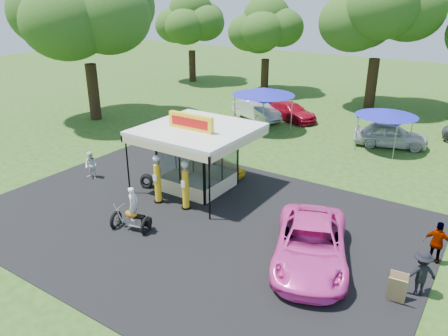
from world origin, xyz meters
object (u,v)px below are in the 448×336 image
(gas_pump_left, at_px, (158,180))
(bg_car_c, at_px, (391,135))
(bg_car_b, at_px, (291,111))
(gas_pump_right, at_px, (185,186))
(tent_west, at_px, (264,92))
(gas_station_kiosk, at_px, (198,157))
(spectator_west, at_px, (91,165))
(bg_car_a, at_px, (256,110))
(spectator_east_b, at_px, (437,243))
(tent_east, at_px, (387,113))
(spectator_east_a, at_px, (421,273))
(a_frame_sign, at_px, (397,289))
(motorcycle, at_px, (133,213))
(pink_sedan, at_px, (311,244))
(kiosk_car, at_px, (222,167))

(gas_pump_left, relative_size, bg_car_c, 0.53)
(bg_car_b, relative_size, bg_car_c, 1.02)
(gas_pump_right, distance_m, tent_west, 13.94)
(gas_station_kiosk, height_order, gas_pump_right, gas_station_kiosk)
(spectator_west, xyz_separation_m, bg_car_a, (1.60, 15.73, 0.00))
(gas_station_kiosk, bearing_deg, bg_car_c, 61.94)
(spectator_east_b, distance_m, tent_east, 13.39)
(spectator_west, relative_size, bg_car_a, 0.33)
(spectator_east_b, bearing_deg, spectator_east_a, 84.83)
(a_frame_sign, height_order, bg_car_c, bg_car_c)
(gas_station_kiosk, bearing_deg, spectator_west, -158.51)
(bg_car_b, distance_m, bg_car_c, 8.77)
(spectator_west, bearing_deg, bg_car_c, 42.04)
(a_frame_sign, bearing_deg, tent_east, 100.11)
(bg_car_b, bearing_deg, gas_pump_right, -152.06)
(gas_station_kiosk, xyz_separation_m, spectator_east_b, (11.77, -0.51, -0.90))
(gas_station_kiosk, xyz_separation_m, bg_car_b, (-1.75, 14.87, -1.08))
(spectator_east_b, xyz_separation_m, tent_east, (-5.29, 12.19, 1.63))
(gas_station_kiosk, bearing_deg, motorcycle, -86.66)
(a_frame_sign, relative_size, bg_car_a, 0.23)
(motorcycle, xyz_separation_m, bg_car_b, (-2.05, 20.03, -0.14))
(pink_sedan, relative_size, tent_east, 1.47)
(kiosk_car, xyz_separation_m, tent_east, (6.48, 9.48, 2.03))
(bg_car_b, height_order, tent_west, tent_west)
(motorcycle, xyz_separation_m, spectator_east_b, (11.46, 4.65, 0.04))
(spectator_west, height_order, bg_car_b, spectator_west)
(spectator_east_a, distance_m, bg_car_b, 22.23)
(tent_west, relative_size, tent_east, 1.16)
(bg_car_b, bearing_deg, spectator_west, -174.19)
(spectator_west, distance_m, tent_west, 14.06)
(spectator_west, xyz_separation_m, spectator_east_b, (17.53, 1.76, 0.10))
(motorcycle, bearing_deg, pink_sedan, 0.91)
(gas_station_kiosk, distance_m, motorcycle, 5.25)
(bg_car_a, relative_size, bg_car_b, 0.98)
(motorcycle, height_order, bg_car_a, motorcycle)
(bg_car_b, xyz_separation_m, tent_east, (8.23, -3.18, 1.81))
(bg_car_b, bearing_deg, bg_car_a, 139.25)
(tent_west, bearing_deg, gas_pump_right, -76.44)
(gas_pump_left, height_order, spectator_east_b, gas_pump_left)
(motorcycle, bearing_deg, a_frame_sign, -6.67)
(gas_station_kiosk, distance_m, gas_pump_left, 2.62)
(a_frame_sign, bearing_deg, kiosk_car, 145.28)
(spectator_east_a, relative_size, bg_car_b, 0.36)
(a_frame_sign, xyz_separation_m, tent_east, (-4.62, 15.42, 1.97))
(spectator_east_b, height_order, bg_car_b, spectator_east_b)
(bg_car_a, height_order, bg_car_b, bg_car_a)
(spectator_east_b, relative_size, tent_east, 0.45)
(gas_pump_right, bearing_deg, gas_station_kiosk, 112.71)
(a_frame_sign, xyz_separation_m, spectator_east_b, (0.67, 3.23, 0.34))
(motorcycle, xyz_separation_m, spectator_east_a, (11.33, 2.28, 0.03))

